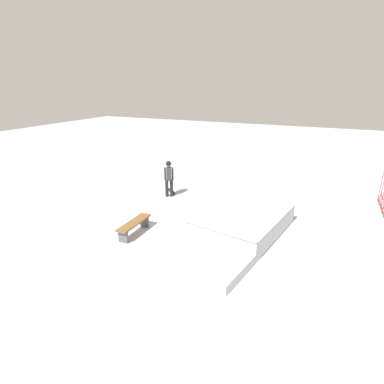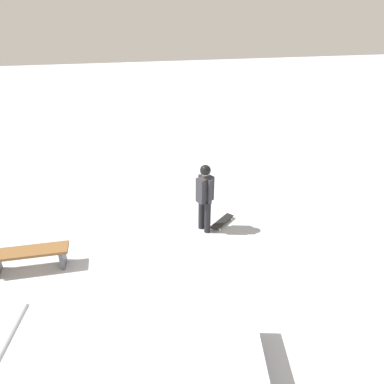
% 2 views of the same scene
% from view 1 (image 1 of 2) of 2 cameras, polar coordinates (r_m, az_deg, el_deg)
% --- Properties ---
extents(ground_plane, '(60.00, 60.00, 0.00)m').
position_cam_1_polar(ground_plane, '(11.73, 5.16, -5.73)').
color(ground_plane, '#B2B7C1').
extents(skate_ramp, '(5.79, 3.55, 0.74)m').
position_cam_1_polar(skate_ramp, '(10.74, 8.46, -6.54)').
color(skate_ramp, silver).
rests_on(skate_ramp, ground).
extents(skater, '(0.44, 0.40, 1.73)m').
position_cam_1_polar(skater, '(14.02, -4.41, 3.05)').
color(skater, black).
rests_on(skater, ground).
extents(skateboard, '(0.73, 0.68, 0.09)m').
position_cam_1_polar(skateboard, '(14.80, -3.92, 0.17)').
color(skateboard, black).
rests_on(skateboard, ground).
extents(park_bench, '(1.60, 0.41, 0.48)m').
position_cam_1_polar(park_bench, '(10.86, -10.89, -6.15)').
color(park_bench, brown).
rests_on(park_bench, ground).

